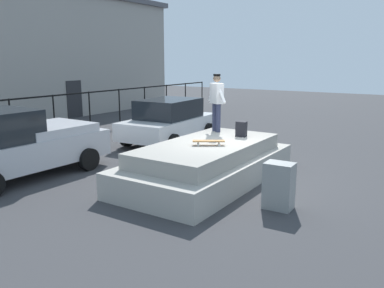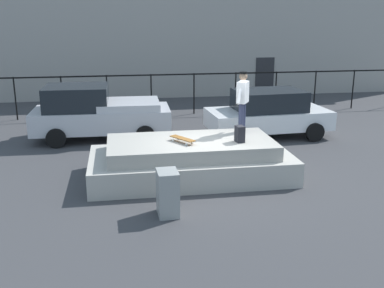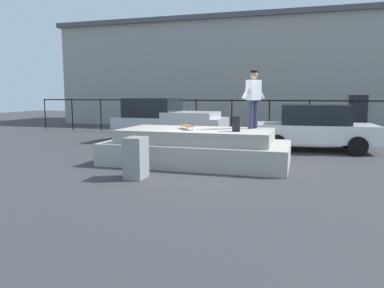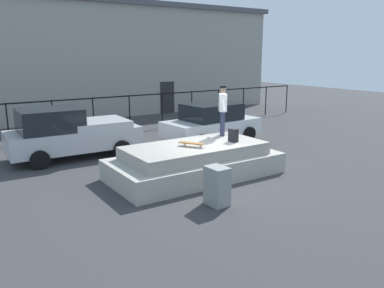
{
  "view_description": "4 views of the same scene",
  "coord_description": "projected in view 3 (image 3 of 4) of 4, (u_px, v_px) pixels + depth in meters",
  "views": [
    {
      "loc": [
        -9.05,
        -4.75,
        3.11
      ],
      "look_at": [
        -0.19,
        1.03,
        0.84
      ],
      "focal_mm": 37.05,
      "sensor_mm": 36.0,
      "label": 1
    },
    {
      "loc": [
        -2.33,
        -11.01,
        4.21
      ],
      "look_at": [
        -0.36,
        0.97,
        0.73
      ],
      "focal_mm": 42.61,
      "sensor_mm": 36.0,
      "label": 2
    },
    {
      "loc": [
        2.43,
        -9.88,
        2.01
      ],
      "look_at": [
        -0.86,
        1.11,
        0.46
      ],
      "focal_mm": 34.25,
      "sensor_mm": 36.0,
      "label": 3
    },
    {
      "loc": [
        -7.03,
        -9.32,
        3.76
      ],
      "look_at": [
        0.0,
        1.27,
        0.79
      ],
      "focal_mm": 36.33,
      "sensor_mm": 36.0,
      "label": 4
    }
  ],
  "objects": [
    {
      "name": "utility_box",
      "position": [
        136.0,
        158.0,
        8.83
      ],
      "size": [
        0.46,
        0.62,
        1.0
      ],
      "primitive_type": "cube",
      "rotation": [
        0.0,
        0.0,
        0.04
      ],
      "color": "gray",
      "rests_on": "ground_plane"
    },
    {
      "name": "ground_plane",
      "position": [
        210.0,
        166.0,
        10.33
      ],
      "size": [
        60.0,
        60.0,
        0.0
      ],
      "primitive_type": "plane",
      "color": "#38383A"
    },
    {
      "name": "concrete_ledge",
      "position": [
        197.0,
        148.0,
        10.75
      ],
      "size": [
        5.29,
        2.6,
        1.01
      ],
      "color": "#ADA89E",
      "rests_on": "ground_plane"
    },
    {
      "name": "backpack",
      "position": [
        236.0,
        124.0,
        9.96
      ],
      "size": [
        0.23,
        0.3,
        0.42
      ],
      "primitive_type": "cube",
      "rotation": [
        0.0,
        0.0,
        4.81
      ],
      "color": "black",
      "rests_on": "concrete_ledge"
    },
    {
      "name": "car_silver_pickup_near",
      "position": [
        167.0,
        120.0,
        15.59
      ],
      "size": [
        4.71,
        2.31,
        1.86
      ],
      "color": "#B7B7BC",
      "rests_on": "ground_plane"
    },
    {
      "name": "car_white_sedan_mid",
      "position": [
        314.0,
        127.0,
        13.27
      ],
      "size": [
        4.34,
        2.41,
        1.65
      ],
      "color": "white",
      "rests_on": "ground_plane"
    },
    {
      "name": "warehouse_building",
      "position": [
        267.0,
        74.0,
        25.26
      ],
      "size": [
        27.63,
        8.17,
        6.83
      ],
      "color": "gray",
      "rests_on": "ground_plane"
    },
    {
      "name": "fence_row",
      "position": [
        250.0,
        111.0,
        18.0
      ],
      "size": [
        24.06,
        0.06,
        1.77
      ],
      "color": "black",
      "rests_on": "ground_plane"
    },
    {
      "name": "skateboarder",
      "position": [
        253.0,
        95.0,
        10.7
      ],
      "size": [
        0.6,
        0.9,
        1.69
      ],
      "color": "#2D334C",
      "rests_on": "concrete_ledge"
    },
    {
      "name": "skateboard",
      "position": [
        187.0,
        126.0,
        10.56
      ],
      "size": [
        0.6,
        0.78,
        0.12
      ],
      "color": "brown",
      "rests_on": "concrete_ledge"
    }
  ]
}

